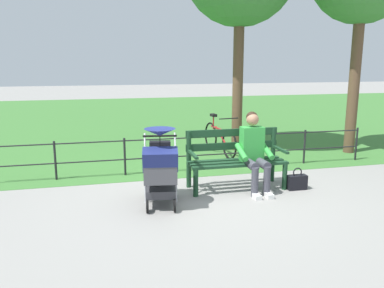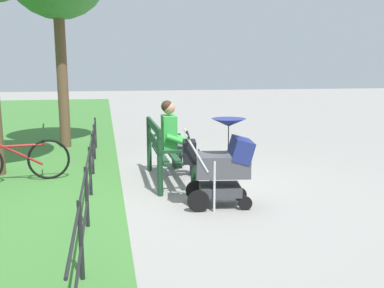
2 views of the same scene
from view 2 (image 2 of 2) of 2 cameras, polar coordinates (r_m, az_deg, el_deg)
ground_plane at (r=6.10m, az=-2.06°, el=-6.43°), size 60.00×60.00×0.00m
park_bench at (r=6.46m, az=-3.89°, el=-0.71°), size 1.60×0.61×0.96m
person_on_bench at (r=6.70m, az=-2.31°, el=1.02°), size 0.53×0.74×1.28m
stroller at (r=5.28m, az=4.26°, el=-2.45°), size 0.62×0.94×1.15m
handbag at (r=7.51m, az=-2.11°, el=-2.23°), size 0.32×0.14×0.37m
park_fence at (r=6.18m, az=-13.96°, el=-2.50°), size 7.30×0.04×0.70m
bicycle at (r=7.03m, az=-23.50°, el=-1.99°), size 0.44×1.65×0.89m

